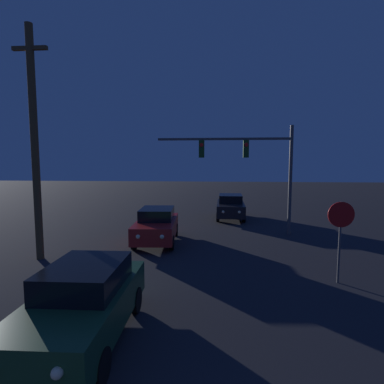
% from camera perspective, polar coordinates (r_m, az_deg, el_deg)
% --- Properties ---
extents(car_near, '(1.88, 4.11, 1.59)m').
position_cam_1_polar(car_near, '(7.10, -19.98, -19.14)').
color(car_near, '#1E4728').
rests_on(car_near, ground_plane).
extents(car_mid, '(2.00, 4.16, 1.59)m').
position_cam_1_polar(car_mid, '(14.26, -6.74, -6.28)').
color(car_mid, '#B21E1E').
rests_on(car_mid, ground_plane).
extents(car_far, '(1.90, 4.12, 1.59)m').
position_cam_1_polar(car_far, '(20.25, 7.34, -2.73)').
color(car_far, black).
rests_on(car_far, ground_plane).
extents(traffic_signal_mast, '(6.96, 0.30, 5.63)m').
position_cam_1_polar(traffic_signal_mast, '(15.84, 11.41, 5.96)').
color(traffic_signal_mast, '#4C4C51').
rests_on(traffic_signal_mast, ground_plane).
extents(stop_sign, '(0.79, 0.07, 2.56)m').
position_cam_1_polar(stop_sign, '(10.29, 26.44, -5.81)').
color(stop_sign, '#4C4C51').
rests_on(stop_sign, ground_plane).
extents(utility_pole, '(1.33, 0.28, 8.78)m').
position_cam_1_polar(utility_pole, '(12.86, -27.80, 8.44)').
color(utility_pole, brown).
rests_on(utility_pole, ground_plane).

